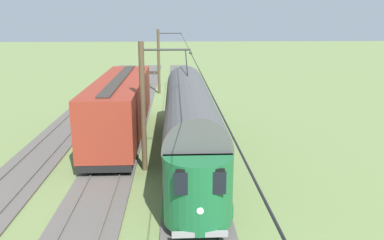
{
  "coord_description": "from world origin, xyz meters",
  "views": [
    {
      "loc": [
        -3.48,
        25.16,
        7.7
      ],
      "look_at": [
        -4.49,
        3.28,
        1.94
      ],
      "focal_mm": 36.31,
      "sensor_mm": 36.0,
      "label": 1
    }
  ],
  "objects": [
    {
      "name": "track_streetcar_siding",
      "position": [
        -4.3,
        -0.31,
        0.05
      ],
      "size": [
        2.8,
        80.0,
        0.18
      ],
      "color": "#56514C",
      "rests_on": "ground"
    },
    {
      "name": "boxcar_adjacent",
      "position": [
        -0.0,
        0.31,
        2.16
      ],
      "size": [
        2.96,
        13.86,
        3.85
      ],
      "color": "maroon",
      "rests_on": "ground"
    },
    {
      "name": "catenary_pole_mid_near",
      "position": [
        -1.97,
        6.04,
        3.46
      ],
      "size": [
        2.63,
        0.28,
        6.62
      ],
      "color": "#4C3D28",
      "rests_on": "ground"
    },
    {
      "name": "track_adjacent_siding",
      "position": [
        0.0,
        -0.31,
        0.05
      ],
      "size": [
        2.8,
        80.0,
        0.18
      ],
      "color": "#56514C",
      "rests_on": "ground"
    },
    {
      "name": "ground_plane",
      "position": [
        0.0,
        0.0,
        0.0
      ],
      "size": [
        220.0,
        220.0,
        0.0
      ],
      "primitive_type": "plane",
      "color": "olive"
    },
    {
      "name": "catenary_pole_foreground",
      "position": [
        -1.97,
        -15.43,
        3.46
      ],
      "size": [
        2.63,
        0.28,
        6.62
      ],
      "color": "#4C3D28",
      "rests_on": "ground"
    },
    {
      "name": "track_third_siding",
      "position": [
        4.3,
        -0.31,
        0.05
      ],
      "size": [
        2.8,
        80.0,
        0.18
      ],
      "color": "#56514C",
      "rests_on": "ground"
    },
    {
      "name": "vintage_streetcar",
      "position": [
        -4.3,
        4.21,
        2.27
      ],
      "size": [
        2.65,
        18.43,
        5.34
      ],
      "color": "#196033",
      "rests_on": "ground"
    },
    {
      "name": "overhead_wire_run",
      "position": [
        -4.27,
        16.07,
        6.08
      ],
      "size": [
        2.42,
        68.43,
        0.18
      ],
      "color": "black",
      "rests_on": "ground"
    }
  ]
}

